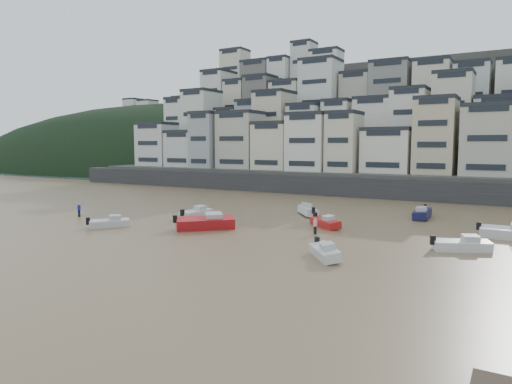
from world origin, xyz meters
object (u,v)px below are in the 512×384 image
Objects in this scene: boat_b at (325,250)px; boat_g at (510,231)px; boat_h at (308,209)px; person_blue at (79,210)px; boat_d at (462,243)px; boat_j at (109,221)px; boat_c at (205,221)px; person_pink at (315,226)px; boat_i at (422,212)px; boat_f at (196,212)px; boat_e at (325,221)px.

boat_b is 0.83× the size of boat_g.
boat_h is 3.18× the size of person_blue.
boat_d is 12.63m from boat_b.
boat_d is (35.68, 7.35, 0.06)m from boat_j.
boat_c is 1.33× the size of boat_d.
boat_c is 3.98× the size of person_pink.
person_pink reaches higher than boat_i.
boat_f is at bearing 89.25° from boat_h.
person_pink is (17.35, -2.44, 0.13)m from boat_f.
boat_h reaches higher than boat_b.
boat_j is at bearing 158.28° from boat_c.
boat_f is at bearing 150.04° from boat_d.
boat_j is 0.86× the size of boat_h.
boat_d is 3.00× the size of person_blue.
boat_f is 14.59m from boat_h.
boat_c is (-5.65, -14.95, 0.19)m from boat_h.
boat_d is at bearing -91.64° from boat_f.
boat_h is 23.17m from boat_d.
boat_f is 1.10× the size of boat_b.
boat_i and boat_g have the same top height.
boat_h is 14.37m from boat_i.
boat_e is 18.40m from boat_g.
boat_f is 1.04× the size of boat_d.
person_blue is (-48.40, -11.87, 0.06)m from boat_g.
person_blue reaches higher than boat_g.
boat_c reaches higher than boat_i.
boat_f is at bearing -156.02° from boat_b.
boat_f is (4.30, 10.35, 0.09)m from boat_j.
boat_i is (29.29, 24.31, 0.16)m from boat_j.
boat_c is (10.18, 4.34, 0.30)m from boat_j.
boat_b is (-2.99, -25.42, -0.14)m from boat_i.
boat_b is (-9.37, -8.47, -0.04)m from boat_d.
boat_e is at bearing -79.67° from boat_f.
boat_d is (19.86, -11.94, -0.04)m from boat_h.
boat_c is at bearing 3.11° from person_blue.
boat_f is 0.91× the size of boat_i.
boat_g is (29.03, 10.81, -0.14)m from boat_c.
boat_c is at bearing -46.80° from boat_i.
boat_b is at bearing -162.42° from boat_d.
person_pink reaches higher than boat_g.
person_pink is at bearing -27.48° from boat_c.
boat_j is at bearing 102.08° from boat_h.
boat_h is at bearing -48.38° from boat_f.
boat_f is at bearing -63.88° from boat_i.
boat_g is (34.91, 4.80, 0.07)m from boat_f.
person_pink is (-17.56, -7.24, 0.06)m from boat_g.
boat_j is 26.33m from boat_b.
person_pink is at bearing -28.05° from boat_i.
boat_f is at bearing 27.65° from person_blue.
boat_f is 0.91× the size of boat_g.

